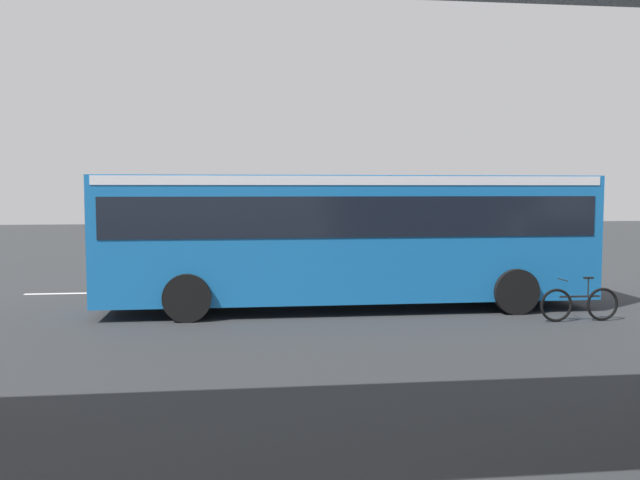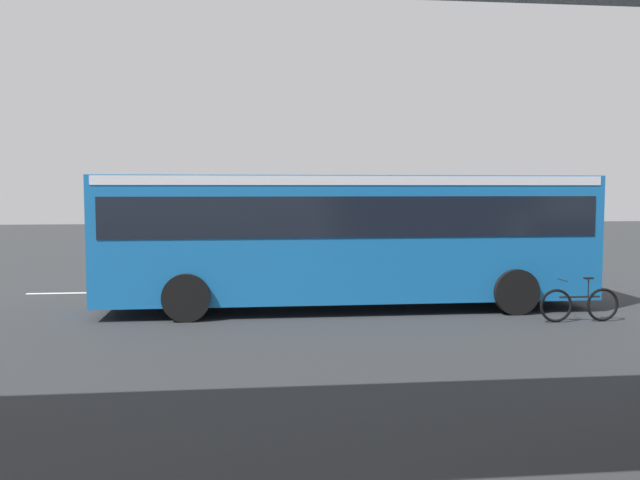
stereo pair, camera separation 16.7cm
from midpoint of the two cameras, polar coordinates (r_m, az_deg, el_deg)
name	(u,v)px [view 2 (the right image)]	position (r m, az deg, el deg)	size (l,w,h in m)	color
ground	(290,308)	(16.21, -2.23, -5.76)	(80.00, 80.00, 0.00)	#2D3033
city_bus	(347,229)	(16.00, 2.57, 0.90)	(11.54, 2.85, 3.15)	#196BB7
bicycle_black	(580,305)	(15.52, 21.43, -5.12)	(1.77, 0.44, 0.96)	black
traffic_sign	(535,220)	(21.92, 17.95, 1.64)	(0.08, 0.60, 2.80)	slate
lane_dash_leftmost	(488,286)	(20.38, 14.25, -3.80)	(2.00, 0.20, 0.01)	silver
lane_dash_left	(353,288)	(19.33, 3.06, -4.11)	(2.00, 0.20, 0.01)	silver
lane_dash_centre	(212,291)	(19.09, -8.90, -4.26)	(2.00, 0.20, 0.01)	silver
lane_dash_right	(64,293)	(19.68, -20.65, -4.24)	(2.00, 0.20, 0.01)	silver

